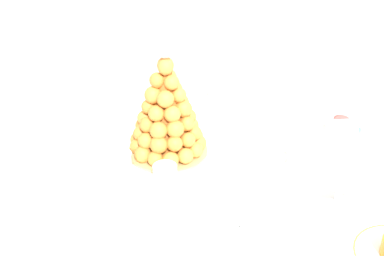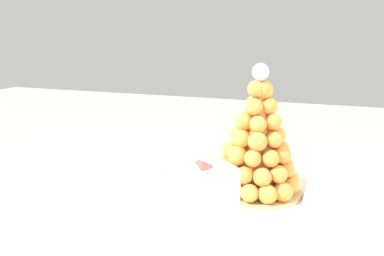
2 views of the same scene
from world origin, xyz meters
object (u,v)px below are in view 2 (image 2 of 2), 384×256
(creme_brulee_ramekin, at_px, (248,160))
(dessert_cup_mid_left, at_px, (215,169))
(macaron_goblet, at_px, (192,227))
(dessert_cup_left, at_px, (226,154))
(dessert_cup_centre, at_px, (194,185))
(wine_glass, at_px, (358,166))
(croquembouche, at_px, (257,145))
(serving_tray, at_px, (236,190))
(dessert_cup_mid_right, at_px, (174,215))

(creme_brulee_ramekin, bearing_deg, dessert_cup_mid_left, -26.41)
(macaron_goblet, bearing_deg, dessert_cup_left, -169.67)
(dessert_cup_centre, height_order, macaron_goblet, macaron_goblet)
(dessert_cup_left, relative_size, wine_glass, 0.33)
(croquembouche, xyz_separation_m, dessert_cup_centre, (0.07, -0.15, -0.10))
(dessert_cup_centre, relative_size, creme_brulee_ramekin, 0.72)
(serving_tray, relative_size, dessert_cup_centre, 9.98)
(dessert_cup_mid_right, bearing_deg, macaron_goblet, 26.54)
(serving_tray, bearing_deg, dessert_cup_mid_right, -20.09)
(croquembouche, height_order, creme_brulee_ramekin, croquembouche)
(dessert_cup_left, height_order, macaron_goblet, macaron_goblet)
(dessert_cup_left, relative_size, dessert_cup_centre, 0.83)
(dessert_cup_mid_left, height_order, macaron_goblet, macaron_goblet)
(dessert_cup_left, bearing_deg, creme_brulee_ramekin, 80.55)
(creme_brulee_ramekin, xyz_separation_m, macaron_goblet, (0.70, 0.06, 0.13))
(croquembouche, distance_m, creme_brulee_ramekin, 0.25)
(dessert_cup_mid_right, bearing_deg, creme_brulee_ramekin, 170.79)
(dessert_cup_mid_left, distance_m, dessert_cup_centre, 0.15)
(macaron_goblet, bearing_deg, dessert_cup_centre, -161.72)
(serving_tray, height_order, creme_brulee_ramekin, creme_brulee_ramekin)
(wine_glass, bearing_deg, macaron_goblet, -28.44)
(dessert_cup_centre, relative_size, wine_glass, 0.40)
(croquembouche, bearing_deg, macaron_goblet, -0.88)
(croquembouche, distance_m, dessert_cup_mid_left, 0.18)
(dessert_cup_centre, bearing_deg, dessert_cup_mid_right, 3.39)
(serving_tray, bearing_deg, croquembouche, 93.77)
(croquembouche, bearing_deg, creme_brulee_ramekin, -163.36)
(serving_tray, xyz_separation_m, dessert_cup_mid_right, (0.23, -0.08, 0.02))
(creme_brulee_ramekin, distance_m, wine_glass, 0.40)
(serving_tray, distance_m, creme_brulee_ramekin, 0.22)
(dessert_cup_mid_left, bearing_deg, creme_brulee_ramekin, 153.59)
(dessert_cup_mid_left, bearing_deg, serving_tray, 46.20)
(serving_tray, relative_size, creme_brulee_ramekin, 7.18)
(croquembouche, bearing_deg, wine_glass, 79.77)
(dessert_cup_mid_left, xyz_separation_m, dessert_cup_mid_right, (0.31, -0.00, -0.00))
(macaron_goblet, relative_size, wine_glass, 1.57)
(dessert_cup_left, distance_m, macaron_goblet, 0.74)
(dessert_cup_centre, bearing_deg, serving_tray, 127.06)
(dessert_cup_centre, bearing_deg, croquembouche, 117.13)
(serving_tray, xyz_separation_m, wine_glass, (0.04, 0.29, 0.11))
(serving_tray, height_order, dessert_cup_mid_left, dessert_cup_mid_left)
(creme_brulee_ramekin, xyz_separation_m, wine_glass, (0.25, 0.30, 0.10))
(serving_tray, relative_size, croquembouche, 1.91)
(serving_tray, height_order, macaron_goblet, macaron_goblet)
(serving_tray, bearing_deg, macaron_goblet, 5.11)
(dessert_cup_mid_left, distance_m, dessert_cup_mid_right, 0.31)
(dessert_cup_centre, xyz_separation_m, creme_brulee_ramekin, (-0.29, 0.08, -0.01))
(dessert_cup_mid_right, distance_m, macaron_goblet, 0.31)
(croquembouche, bearing_deg, dessert_cup_mid_left, -119.30)
(serving_tray, height_order, dessert_cup_centre, dessert_cup_centre)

